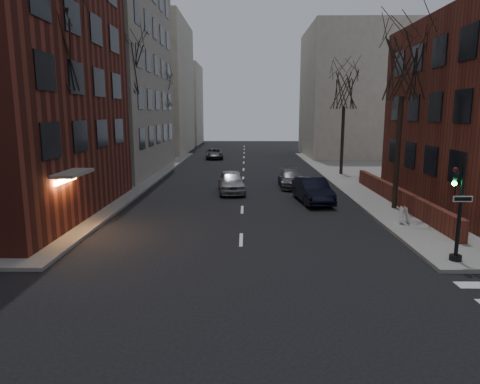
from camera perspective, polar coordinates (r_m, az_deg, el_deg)
name	(u,v)px	position (r m, az deg, el deg)	size (l,w,h in m)	color
building_left_tan	(54,17)	(44.58, -23.55, 20.60)	(18.00, 18.00, 28.00)	#A29886
low_wall_right	(397,196)	(27.29, 20.23, -0.48)	(0.35, 16.00, 1.00)	maroon
building_distant_la	(137,88)	(63.20, -13.55, 13.35)	(14.00, 16.00, 18.00)	beige
building_distant_ra	(361,93)	(58.23, 15.85, 12.53)	(14.00, 14.00, 16.00)	beige
building_distant_lb	(172,105)	(79.37, -9.02, 11.42)	(10.00, 12.00, 14.00)	beige
traffic_signal	(458,214)	(17.49, 27.06, -2.65)	(0.76, 0.44, 4.00)	black
tree_left_a	(49,48)	(22.35, -24.11, 17.15)	(4.18, 4.18, 10.26)	#2D231C
tree_left_b	(123,66)	(33.65, -15.36, 15.89)	(4.40, 4.40, 10.80)	#2D231C
tree_left_c	(161,89)	(47.19, -10.54, 13.34)	(3.96, 3.96, 9.72)	#2D231C
tree_right_a	(403,67)	(25.86, 20.96, 15.35)	(3.96, 3.96, 9.72)	#2D231C
tree_right_b	(345,89)	(39.27, 13.77, 13.19)	(3.74, 3.74, 9.18)	#2D231C
streetlamp_near	(118,133)	(29.50, -15.93, 7.57)	(0.36, 0.36, 6.28)	black
streetlamp_far	(171,125)	(49.00, -9.24, 8.83)	(0.36, 0.36, 6.28)	black
parked_sedan	(312,190)	(27.14, 9.64, 0.24)	(1.65, 4.73, 1.56)	black
car_lane_silver	(231,182)	(30.09, -1.16, 1.38)	(1.83, 4.56, 1.55)	#9A9A9F
car_lane_gray	(291,179)	(32.49, 6.82, 1.74)	(1.79, 4.40, 1.28)	#47474D
car_lane_far	(214,154)	(52.68, -3.45, 5.12)	(2.07, 4.49, 1.25)	#3B3B40
sandwich_board	(403,215)	(22.71, 20.96, -2.87)	(0.37, 0.52, 0.83)	silver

